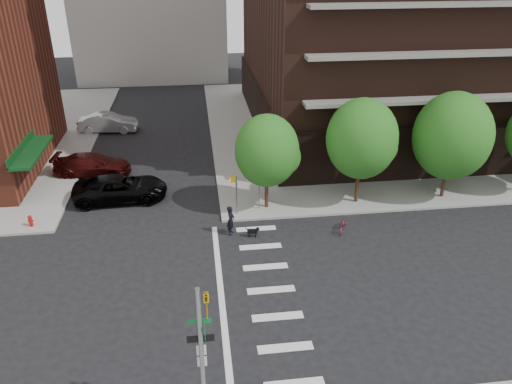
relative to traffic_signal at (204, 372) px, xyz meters
The scene contains 15 objects.
ground 7.98m from the traffic_signal, 86.42° to the left, with size 120.00×120.00×0.00m, color black.
sidewalk_ne 37.51m from the traffic_signal, 55.92° to the left, with size 39.00×33.00×0.15m, color gray.
crosswalk 8.40m from the traffic_signal, 70.35° to the left, with size 3.85×13.00×0.01m.
tree_a 16.66m from the traffic_signal, 74.39° to the left, with size 4.00×4.00×5.90m.
tree_b 19.20m from the traffic_signal, 56.79° to the left, with size 4.50×4.50×6.65m.
tree_c 23.02m from the traffic_signal, 44.16° to the left, with size 5.00×5.00×6.80m.
traffic_signal is the anchor object (origin of this frame).
pedestrian_signal 15.69m from the traffic_signal, 79.76° to the left, with size 2.18×0.67×2.60m.
fire_hydrant 18.42m from the traffic_signal, 123.26° to the left, with size 0.24×0.24×0.73m.
parked_car_black 19.21m from the traffic_signal, 105.26° to the left, with size 6.12×2.82×1.70m, color black.
parked_car_maroon 24.16m from the traffic_signal, 108.34° to the left, with size 5.56×2.26×1.61m, color #3A0C0B.
parked_car_silver 33.40m from the traffic_signal, 103.40° to the left, with size 5.25×1.83×1.73m, color #AAADB3.
scooter 15.43m from the traffic_signal, 55.74° to the left, with size 0.56×1.60×0.84m, color maroon.
dog_walker 13.41m from the traffic_signal, 81.67° to the left, with size 0.43×0.66×1.82m, color black.
dog 13.22m from the traffic_signal, 75.87° to the left, with size 0.71×0.25×0.60m.
Camera 1 is at (-0.26, -19.81, 15.52)m, focal length 35.00 mm.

